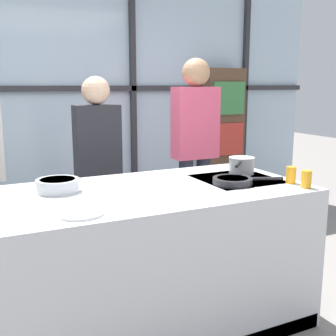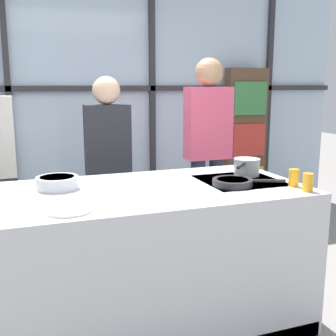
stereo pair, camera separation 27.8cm
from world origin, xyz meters
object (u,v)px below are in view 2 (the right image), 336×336
(juice_glass_far, at_px, (294,178))
(spectator_center_left, at_px, (108,159))
(white_plate, at_px, (69,210))
(juice_glass_near, at_px, (308,182))
(frying_pan, at_px, (234,182))
(mixing_bowl, at_px, (57,182))
(spectator_center_right, at_px, (208,143))
(saucepan, at_px, (247,166))

(juice_glass_far, bearing_deg, spectator_center_left, 126.09)
(white_plate, relative_size, juice_glass_near, 2.13)
(frying_pan, relative_size, white_plate, 1.90)
(mixing_bowl, bearing_deg, spectator_center_right, 30.26)
(juice_glass_far, bearing_deg, mixing_bowl, 162.71)
(spectator_center_left, bearing_deg, mixing_bowl, 59.06)
(saucepan, distance_m, juice_glass_far, 0.41)
(juice_glass_near, bearing_deg, frying_pan, 141.93)
(juice_glass_near, height_order, juice_glass_far, same)
(spectator_center_left, xyz_separation_m, saucepan, (0.82, -0.89, 0.04))
(mixing_bowl, relative_size, juice_glass_far, 2.33)
(spectator_center_right, relative_size, juice_glass_far, 16.20)
(spectator_center_left, distance_m, frying_pan, 1.28)
(saucepan, bearing_deg, juice_glass_far, -73.33)
(juice_glass_near, relative_size, juice_glass_far, 1.00)
(spectator_center_left, relative_size, white_plate, 6.90)
(frying_pan, height_order, saucepan, saucepan)
(mixing_bowl, bearing_deg, juice_glass_far, -17.29)
(white_plate, bearing_deg, juice_glass_far, 2.72)
(spectator_center_left, bearing_deg, white_plate, 69.88)
(spectator_center_left, bearing_deg, frying_pan, 116.79)
(frying_pan, height_order, juice_glass_far, juice_glass_far)
(saucepan, xyz_separation_m, juice_glass_near, (0.12, -0.53, -0.01))
(spectator_center_left, distance_m, spectator_center_right, 0.94)
(spectator_center_left, height_order, juice_glass_near, spectator_center_left)
(saucepan, bearing_deg, frying_pan, -133.97)
(spectator_center_left, height_order, saucepan, spectator_center_left)
(saucepan, height_order, white_plate, saucepan)
(white_plate, bearing_deg, frying_pan, 11.02)
(frying_pan, xyz_separation_m, juice_glass_far, (0.36, -0.14, 0.03))
(frying_pan, distance_m, juice_glass_far, 0.39)
(spectator_center_right, bearing_deg, juice_glass_near, 90.14)
(mixing_bowl, bearing_deg, frying_pan, -15.87)
(spectator_center_left, relative_size, spectator_center_right, 0.91)
(saucepan, relative_size, juice_glass_near, 2.55)
(saucepan, bearing_deg, spectator_center_left, 132.53)
(saucepan, height_order, juice_glass_far, saucepan)
(spectator_center_left, distance_m, mixing_bowl, 0.97)
(white_plate, height_order, mixing_bowl, mixing_bowl)
(spectator_center_left, xyz_separation_m, juice_glass_far, (0.94, -1.28, 0.03))
(saucepan, bearing_deg, white_plate, -160.74)
(frying_pan, bearing_deg, spectator_center_right, 72.74)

